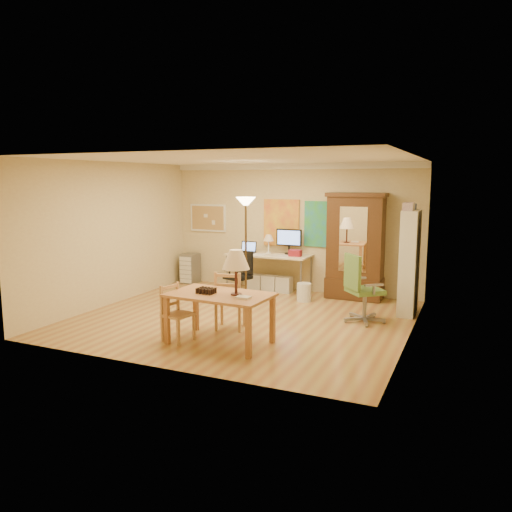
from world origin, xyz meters
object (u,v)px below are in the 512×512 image
at_px(office_chair_black, 239,286).
at_px(office_chair_green, 362,304).
at_px(armoire, 355,253).
at_px(bookshelf, 409,263).
at_px(computer_desk, 271,269).
at_px(dining_table, 225,285).

distance_m(office_chair_black, office_chair_green, 2.69).
height_order(armoire, bookshelf, armoire).
bearing_deg(bookshelf, armoire, 145.73).
relative_size(computer_desk, armoire, 0.84).
xyz_separation_m(dining_table, office_chair_black, (-1.04, 2.59, -0.62)).
bearing_deg(dining_table, armoire, 73.28).
xyz_separation_m(office_chair_black, bookshelf, (3.24, 0.20, 0.66)).
bearing_deg(office_chair_green, office_chair_black, 165.94).
bearing_deg(computer_desk, bookshelf, -13.37).
height_order(computer_desk, office_chair_black, computer_desk).
relative_size(dining_table, armoire, 0.72).
height_order(dining_table, office_chair_black, dining_table).
distance_m(dining_table, office_chair_green, 2.56).
xyz_separation_m(office_chair_black, office_chair_green, (2.61, -0.65, 0.05)).
bearing_deg(computer_desk, armoire, 2.53).
bearing_deg(office_chair_green, dining_table, -129.08).
bearing_deg(armoire, computer_desk, -177.47).
bearing_deg(dining_table, office_chair_green, 50.92).
bearing_deg(computer_desk, office_chair_green, -34.02).
relative_size(armoire, bookshelf, 1.15).
bearing_deg(bookshelf, office_chair_black, -176.54).
bearing_deg(bookshelf, computer_desk, 166.63).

